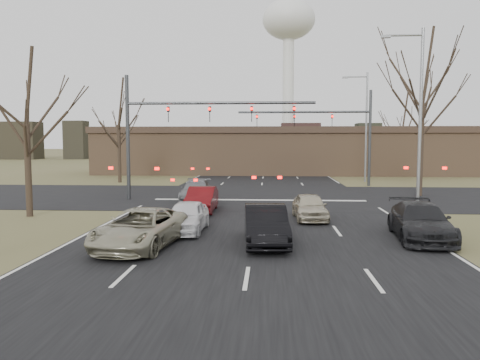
% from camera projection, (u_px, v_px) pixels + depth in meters
% --- Properties ---
extents(ground, '(360.00, 360.00, 0.00)m').
position_uv_depth(ground, '(252.00, 246.00, 17.03)').
color(ground, '#4D4E29').
rests_on(ground, ground).
extents(road_main, '(14.00, 300.00, 0.02)m').
position_uv_depth(road_main, '(265.00, 163.00, 76.69)').
color(road_main, black).
rests_on(road_main, ground).
extents(road_cross, '(200.00, 14.00, 0.02)m').
position_uv_depth(road_cross, '(260.00, 196.00, 31.95)').
color(road_cross, black).
rests_on(road_cross, ground).
extents(building, '(42.40, 10.40, 5.30)m').
position_uv_depth(building, '(281.00, 150.00, 54.47)').
color(building, '#836246').
rests_on(building, ground).
extents(water_tower, '(15.00, 15.00, 44.50)m').
position_uv_depth(water_tower, '(289.00, 29.00, 132.95)').
color(water_tower, silver).
rests_on(water_tower, ground).
extents(mast_arm_near, '(12.12, 0.24, 8.00)m').
position_uv_depth(mast_arm_near, '(178.00, 121.00, 29.85)').
color(mast_arm_near, '#383A3D').
rests_on(mast_arm_near, ground).
extents(mast_arm_far, '(11.12, 0.24, 8.00)m').
position_uv_depth(mast_arm_far, '(336.00, 126.00, 39.09)').
color(mast_arm_far, '#383A3D').
rests_on(mast_arm_far, ground).
extents(streetlight_right_near, '(2.34, 0.25, 10.00)m').
position_uv_depth(streetlight_right_near, '(417.00, 109.00, 25.95)').
color(streetlight_right_near, gray).
rests_on(streetlight_right_near, ground).
extents(streetlight_right_far, '(2.34, 0.25, 10.00)m').
position_uv_depth(streetlight_right_far, '(364.00, 121.00, 42.82)').
color(streetlight_right_far, gray).
rests_on(streetlight_right_far, ground).
extents(tree_right_near, '(6.90, 6.90, 11.50)m').
position_uv_depth(tree_right_near, '(424.00, 65.00, 31.50)').
color(tree_right_near, black).
rests_on(tree_right_near, ground).
extents(tree_left_near, '(5.10, 5.10, 8.50)m').
position_uv_depth(tree_left_near, '(25.00, 85.00, 23.15)').
color(tree_left_near, black).
rests_on(tree_left_near, ground).
extents(tree_left_far, '(5.70, 5.70, 9.50)m').
position_uv_depth(tree_left_far, '(118.00, 101.00, 42.07)').
color(tree_left_far, black).
rests_on(tree_left_far, ground).
extents(tree_right_far, '(5.40, 5.40, 9.00)m').
position_uv_depth(tree_right_far, '(403.00, 111.00, 50.31)').
color(tree_right_far, black).
rests_on(tree_right_far, ground).
extents(car_silver_suv, '(2.93, 5.24, 1.39)m').
position_uv_depth(car_silver_suv, '(140.00, 229.00, 16.79)').
color(car_silver_suv, '#A29E83').
rests_on(car_silver_suv, ground).
extents(car_white_sedan, '(1.62, 3.89, 1.32)m').
position_uv_depth(car_white_sedan, '(187.00, 217.00, 19.63)').
color(car_white_sedan, silver).
rests_on(car_white_sedan, ground).
extents(car_black_hatch, '(1.82, 4.46, 1.44)m').
position_uv_depth(car_black_hatch, '(266.00, 225.00, 17.34)').
color(car_black_hatch, black).
rests_on(car_black_hatch, ground).
extents(car_charcoal_sedan, '(2.44, 5.04, 1.41)m').
position_uv_depth(car_charcoal_sedan, '(420.00, 222.00, 18.16)').
color(car_charcoal_sedan, black).
rests_on(car_charcoal_sedan, ground).
extents(car_grey_ahead, '(2.10, 4.63, 1.32)m').
position_uv_depth(car_grey_ahead, '(196.00, 191.00, 29.65)').
color(car_grey_ahead, slate).
rests_on(car_grey_ahead, ground).
extents(car_red_ahead, '(1.47, 4.09, 1.34)m').
position_uv_depth(car_red_ahead, '(202.00, 200.00, 25.11)').
color(car_red_ahead, '#580C0F').
rests_on(car_red_ahead, ground).
extents(car_silver_ahead, '(1.68, 3.81, 1.28)m').
position_uv_depth(car_silver_ahead, '(310.00, 207.00, 22.68)').
color(car_silver_ahead, '#BCB398').
rests_on(car_silver_ahead, ground).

